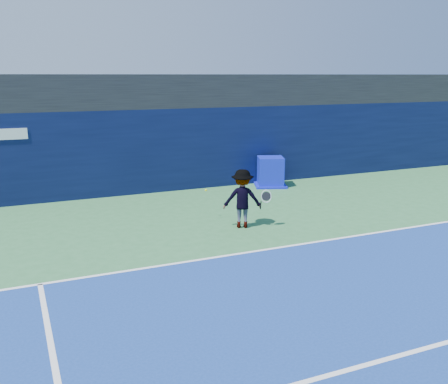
{
  "coord_description": "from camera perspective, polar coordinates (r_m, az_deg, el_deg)",
  "views": [
    {
      "loc": [
        -5.31,
        -7.19,
        4.17
      ],
      "look_at": [
        0.05,
        5.2,
        1.0
      ],
      "focal_mm": 40.0,
      "sensor_mm": 36.0,
      "label": 1
    }
  ],
  "objects": [
    {
      "name": "ground",
      "position": [
        9.87,
        12.08,
        -12.11
      ],
      "size": [
        80.0,
        80.0,
        0.0
      ],
      "primitive_type": "plane",
      "color": "#326F3D",
      "rests_on": "ground"
    },
    {
      "name": "equipment_cart",
      "position": [
        19.22,
        5.32,
        2.19
      ],
      "size": [
        1.51,
        1.51,
        1.13
      ],
      "color": "#0C17B3",
      "rests_on": "ground"
    },
    {
      "name": "baseline",
      "position": [
        12.23,
        3.9,
        -6.72
      ],
      "size": [
        24.0,
        0.1,
        0.01
      ],
      "primitive_type": "cube",
      "color": "white",
      "rests_on": "ground"
    },
    {
      "name": "back_wall_assembly",
      "position": [
        18.66,
        -6.66,
        4.9
      ],
      "size": [
        36.0,
        1.03,
        3.0
      ],
      "color": "#091035",
      "rests_on": "ground"
    },
    {
      "name": "stadium_band",
      "position": [
        19.44,
        -7.69,
        11.42
      ],
      "size": [
        36.0,
        3.0,
        1.2
      ],
      "primitive_type": "cube",
      "color": "black",
      "rests_on": "back_wall_assembly"
    },
    {
      "name": "tennis_player",
      "position": [
        13.87,
        2.12,
        -0.76
      ],
      "size": [
        1.35,
        0.98,
        1.65
      ],
      "color": "white",
      "rests_on": "ground"
    },
    {
      "name": "service_line",
      "position": [
        8.52,
        20.2,
        -16.94
      ],
      "size": [
        24.0,
        0.1,
        0.01
      ],
      "primitive_type": "cube",
      "color": "white",
      "rests_on": "ground"
    },
    {
      "name": "tennis_ball",
      "position": [
        14.7,
        -2.09,
        0.22
      ],
      "size": [
        0.07,
        0.07,
        0.07
      ],
      "color": "yellow",
      "rests_on": "ground"
    }
  ]
}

